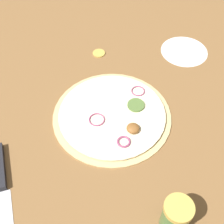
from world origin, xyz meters
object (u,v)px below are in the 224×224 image
(pizza, at_px, (113,115))
(loose_cap, at_px, (99,53))
(spice_jar, at_px, (176,216))
(knife, at_px, (1,180))

(pizza, bearing_deg, loose_cap, 77.34)
(spice_jar, xyz_separation_m, loose_cap, (0.05, 0.56, -0.04))
(spice_jar, bearing_deg, loose_cap, 84.84)
(knife, height_order, spice_jar, spice_jar)
(pizza, bearing_deg, knife, -165.47)
(loose_cap, bearing_deg, pizza, -102.66)
(pizza, height_order, loose_cap, pizza)
(pizza, xyz_separation_m, knife, (-0.30, -0.08, 0.00))
(spice_jar, height_order, loose_cap, spice_jar)
(loose_cap, bearing_deg, spice_jar, -95.16)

